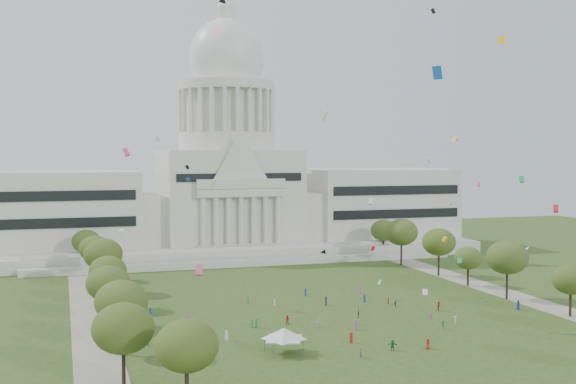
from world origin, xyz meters
The scene contains 32 objects.
ground centered at (0.00, 0.00, 0.00)m, with size 400.00×400.00×0.00m, color #33481D.
capitol centered at (0.00, 113.59, 22.30)m, with size 160.00×64.50×91.30m.
path_left centered at (-48.00, 30.00, 0.02)m, with size 8.00×160.00×0.04m, color gray.
path_right centered at (48.00, 30.00, 0.02)m, with size 8.00×160.00×0.04m, color gray.
row_tree_l_0 centered at (-45.26, -21.68, 8.95)m, with size 8.85×8.85×12.59m.
row_tree_l_1 centered at (-44.07, -2.96, 8.95)m, with size 8.86×8.86×12.59m.
row_tree_r_1 centered at (46.22, -1.75, 7.66)m, with size 7.58×7.58×10.78m.
row_tree_l_2 centered at (-45.04, 17.30, 8.51)m, with size 8.42×8.42×11.97m.
row_tree_r_2 centered at (44.17, 17.44, 9.66)m, with size 9.55×9.55×13.58m.
row_tree_l_3 centered at (-44.09, 33.92, 8.21)m, with size 8.12×8.12×11.55m.
row_tree_r_3 centered at (44.40, 34.48, 7.08)m, with size 7.01×7.01×9.98m.
row_tree_l_4 centered at (-44.08, 52.42, 9.39)m, with size 9.29×9.29×13.21m.
row_tree_r_4 centered at (44.76, 50.04, 9.29)m, with size 9.19×9.19×13.06m.
row_tree_l_5 centered at (-45.22, 71.01, 8.42)m, with size 8.33×8.33×11.85m.
row_tree_r_5 centered at (43.49, 70.19, 9.93)m, with size 9.82×9.82×13.96m.
row_tree_l_6 centered at (-46.87, 89.14, 8.27)m, with size 8.19×8.19×11.64m.
row_tree_r_6 centered at (45.96, 88.13, 8.51)m, with size 8.42×8.42×11.97m.
near_tree_0 centered at (-38.00, -32.00, 8.56)m, with size 8.47×8.47×12.04m.
event_tent centered at (-18.00, -10.17, 3.43)m, with size 10.24×10.24×4.43m.
person_0 centered at (39.93, 7.02, 1.03)m, with size 1.00×0.65×2.05m, color navy.
person_2 centered at (23.26, 11.28, 0.99)m, with size 0.96×0.59×1.98m, color #B21E1E.
person_3 centered at (15.68, -3.75, 0.97)m, with size 1.25×0.65×1.94m, color #33723F.
person_4 centered at (4.23, 10.35, 0.83)m, with size 0.97×0.53×1.66m, color #4C4C51.
person_5 centered at (-6.45, 4.92, 0.91)m, with size 1.68×0.67×1.81m, color silver.
person_6 centered at (6.36, -15.01, 0.94)m, with size 0.92×0.60×1.89m, color #B21E1E.
person_7 centered at (-6.85, -16.73, 0.82)m, with size 0.60×0.44×1.64m, color #4C4C51.
person_8 centered at (-11.39, 9.21, 0.90)m, with size 0.87×0.54×1.79m, color #B21E1E.
person_9 centered at (20.53, -0.11, 0.75)m, with size 0.97×0.50×1.50m, color silver.
person_10 centered at (15.92, 17.25, 0.75)m, with size 0.88×0.48×1.50m, color #4C4C51.
person_11 centered at (0.21, -13.99, 0.93)m, with size 1.73×0.69×1.87m, color #33723F.
distant_crowd centered at (-14.64, 13.01, 0.88)m, with size 57.93×42.75×1.95m.
kite_swarm centered at (-2.93, 9.35, 31.55)m, with size 84.57×104.40×64.76m.
Camera 1 is at (-53.06, -124.34, 33.73)m, focal length 45.00 mm.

